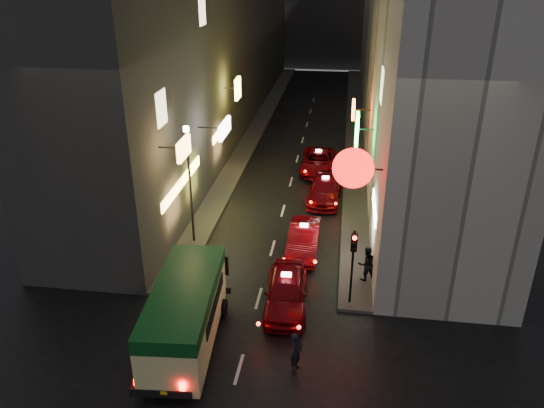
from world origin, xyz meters
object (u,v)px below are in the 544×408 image
at_px(minibus, 185,309).
at_px(traffic_light, 353,253).
at_px(taxi_near, 286,289).
at_px(lamp_post, 190,178).
at_px(pedestrian_crossing, 296,350).

relative_size(minibus, traffic_light, 1.84).
bearing_deg(taxi_near, minibus, -139.02).
height_order(taxi_near, lamp_post, lamp_post).
distance_m(minibus, taxi_near, 4.72).
height_order(minibus, lamp_post, lamp_post).
relative_size(taxi_near, traffic_light, 1.63).
height_order(minibus, taxi_near, minibus).
height_order(minibus, traffic_light, traffic_light).
bearing_deg(pedestrian_crossing, lamp_post, 53.35).
relative_size(pedestrian_crossing, lamp_post, 0.29).
bearing_deg(taxi_near, pedestrian_crossing, -78.06).
relative_size(minibus, pedestrian_crossing, 3.53).
bearing_deg(traffic_light, minibus, -151.32).
relative_size(taxi_near, pedestrian_crossing, 3.13).
bearing_deg(lamp_post, pedestrian_crossing, -54.25).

